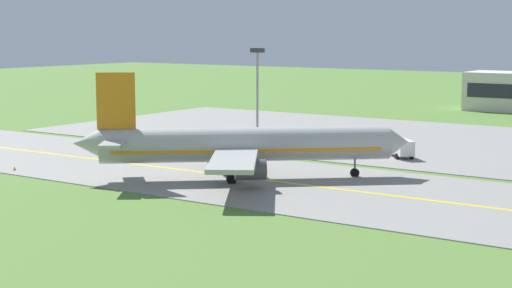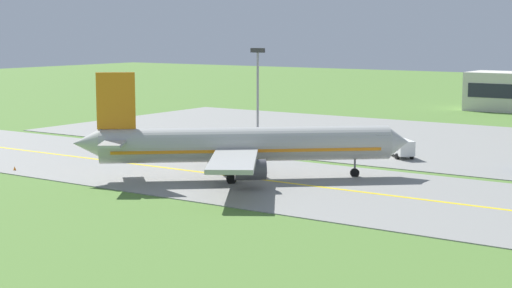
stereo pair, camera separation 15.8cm
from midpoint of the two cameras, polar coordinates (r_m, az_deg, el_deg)
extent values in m
plane|color=#517A33|center=(95.87, -0.07, -2.52)|extent=(500.00, 500.00, 0.00)
cube|color=gray|center=(95.86, -0.07, -2.49)|extent=(240.00, 28.00, 0.10)
cube|color=gray|center=(128.65, 14.26, -0.04)|extent=(140.00, 52.00, 0.10)
cube|color=yellow|center=(95.85, -0.07, -2.46)|extent=(220.00, 0.60, 0.01)
cylinder|color=#ADADA8|center=(95.34, -0.72, -0.02)|extent=(28.55, 25.01, 4.00)
cone|color=#ADADA8|center=(98.72, 9.85, 0.14)|extent=(4.44, 4.58, 3.80)
cone|color=#ADADA8|center=(95.34, -11.80, 0.05)|extent=(4.64, 4.66, 3.40)
cube|color=orange|center=(95.41, -0.72, -0.32)|extent=(26.52, 23.31, 0.36)
cube|color=#1E232D|center=(98.05, 8.63, 0.53)|extent=(3.57, 3.76, 0.70)
cube|color=#ADADA8|center=(103.63, -2.38, 0.34)|extent=(14.38, 13.57, 0.50)
cylinder|color=#47474C|center=(102.00, -1.18, -0.57)|extent=(4.08, 3.95, 2.30)
cylinder|color=black|center=(102.15, -0.28, -0.56)|extent=(1.55, 1.77, 2.10)
cube|color=#ADADA8|center=(86.86, -1.63, -1.15)|extent=(12.06, 15.25, 0.50)
cylinder|color=#47474C|center=(89.23, -0.45, -1.81)|extent=(4.08, 3.95, 2.30)
cylinder|color=black|center=(89.40, 0.57, -1.79)|extent=(1.55, 1.77, 2.10)
cube|color=orange|center=(94.53, -9.83, 3.00)|extent=(3.62, 3.15, 6.50)
cube|color=#ADADA8|center=(98.19, -9.77, 0.57)|extent=(5.99, 5.88, 0.30)
cube|color=#ADADA8|center=(91.86, -10.01, 0.06)|extent=(5.36, 6.31, 0.30)
cylinder|color=slate|center=(97.85, 6.89, -1.54)|extent=(0.24, 0.24, 1.65)
cylinder|color=black|center=(97.99, 6.88, -2.02)|extent=(1.07, 0.98, 1.10)
cylinder|color=slate|center=(98.17, -2.02, -1.46)|extent=(0.24, 0.24, 1.65)
cylinder|color=black|center=(98.58, -2.03, -1.91)|extent=(1.07, 0.98, 1.10)
cylinder|color=black|center=(98.04, -2.01, -1.96)|extent=(1.07, 0.98, 1.10)
cylinder|color=slate|center=(93.06, -1.79, -1.98)|extent=(0.24, 0.24, 1.65)
cylinder|color=black|center=(93.47, -1.80, -2.45)|extent=(1.07, 0.98, 1.10)
cylinder|color=black|center=(92.94, -1.78, -2.51)|extent=(1.07, 0.98, 1.10)
cube|color=silver|center=(115.69, 9.61, -0.06)|extent=(2.69, 2.69, 1.80)
cube|color=#1E232D|center=(116.35, 9.49, 0.14)|extent=(1.38, 1.39, 0.81)
cube|color=silver|center=(112.90, 10.15, -0.22)|extent=(4.46, 4.45, 2.00)
cylinder|color=orange|center=(115.55, 9.63, 0.43)|extent=(0.20, 0.20, 0.18)
cylinder|color=black|center=(115.49, 9.14, -0.59)|extent=(0.85, 0.85, 0.90)
cylinder|color=black|center=(116.19, 10.06, -0.56)|extent=(0.85, 0.85, 0.90)
cylinder|color=black|center=(111.92, 9.79, -0.88)|extent=(0.85, 0.85, 0.90)
cylinder|color=black|center=(112.68, 10.79, -0.84)|extent=(0.85, 0.85, 0.90)
cylinder|color=gray|center=(127.15, 0.06, 3.27)|extent=(0.36, 0.36, 14.00)
cube|color=#333333|center=(126.76, 0.06, 6.58)|extent=(2.40, 0.50, 0.70)
cone|color=orange|center=(106.09, -16.59, -1.67)|extent=(0.44, 0.44, 0.60)
camera|label=1|loc=(0.08, -90.05, -0.01)|focal=57.14mm
camera|label=2|loc=(0.08, 89.95, 0.01)|focal=57.14mm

